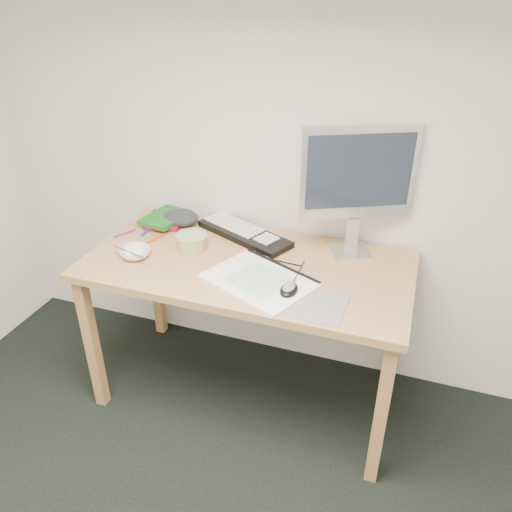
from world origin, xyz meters
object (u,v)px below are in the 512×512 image
(desk, at_px, (247,278))
(keyboard, at_px, (244,234))
(rice_bowl, at_px, (135,253))
(sketchpad, at_px, (259,280))
(monitor, at_px, (358,176))

(desk, bearing_deg, keyboard, 113.00)
(keyboard, distance_m, rice_bowl, 0.51)
(sketchpad, bearing_deg, monitor, 74.94)
(monitor, xyz_separation_m, rice_bowl, (-0.88, -0.36, -0.34))
(desk, xyz_separation_m, rice_bowl, (-0.48, -0.12, 0.10))
(keyboard, relative_size, monitor, 0.86)
(keyboard, height_order, monitor, monitor)
(desk, bearing_deg, sketchpad, -52.86)
(sketchpad, height_order, keyboard, keyboard)
(sketchpad, height_order, rice_bowl, rice_bowl)
(sketchpad, bearing_deg, keyboard, 142.99)
(monitor, bearing_deg, rice_bowl, 175.80)
(desk, relative_size, monitor, 2.46)
(desk, xyz_separation_m, keyboard, (-0.10, 0.22, 0.10))
(desk, xyz_separation_m, sketchpad, (0.10, -0.13, 0.09))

